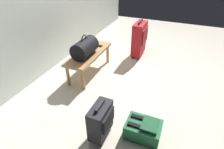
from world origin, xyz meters
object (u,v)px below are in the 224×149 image
Objects in this scene: backpack_green at (143,129)px; cell_phone at (98,46)px; bench at (89,56)px; suitcase_small_charcoal at (101,120)px; suitcase_upright_red at (139,38)px; duffel_bag_black at (85,48)px.

cell_phone is at bearing 43.30° from backpack_green.
bench is 1.33m from suitcase_small_charcoal.
suitcase_upright_red is 2.07m from suitcase_small_charcoal.
duffel_bag_black is 1.22m from suitcase_upright_red.
suitcase_upright_red is 1.98m from backpack_green.
bench is 6.94× the size of cell_phone.
duffel_bag_black is 0.96× the size of suitcase_small_charcoal.
suitcase_upright_red is at bearing -30.93° from bench.
cell_phone is (0.29, -0.02, 0.06)m from bench.
bench is 1.49m from backpack_green.
bench is 2.27× the size of duffel_bag_black.
suitcase_upright_red is at bearing -39.38° from cell_phone.
bench is at bearing 51.68° from backpack_green.
backpack_green is (-1.20, -1.13, -0.29)m from cell_phone.
cell_phone is 0.86m from suitcase_upright_red.
suitcase_upright_red is (1.06, -0.57, -0.16)m from duffel_bag_black.
suitcase_upright_red is at bearing 17.45° from backpack_green.
duffel_bag_black is at bearing 151.73° from suitcase_upright_red.
backpack_green is at bearing -162.55° from suitcase_upright_red.
duffel_bag_black is 0.64× the size of suitcase_upright_red.
duffel_bag_black is (-0.11, 0.00, 0.19)m from bench.
suitcase_upright_red reaches higher than suitcase_small_charcoal.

